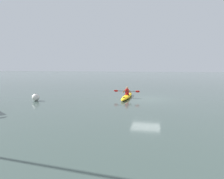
{
  "coord_description": "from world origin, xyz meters",
  "views": [
    {
      "loc": [
        -0.98,
        18.0,
        2.91
      ],
      "look_at": [
        2.48,
        2.56,
        1.06
      ],
      "focal_mm": 33.16,
      "sensor_mm": 36.0,
      "label": 1
    }
  ],
  "objects": [
    {
      "name": "mooring_buoy_channel_marker",
      "position": [
        8.82,
        2.98,
        0.3
      ],
      "size": [
        0.6,
        0.6,
        0.64
      ],
      "color": "silver",
      "rests_on": "ground"
    },
    {
      "name": "kayaker",
      "position": [
        1.72,
        -0.24,
        0.6
      ],
      "size": [
        2.34,
        0.42,
        0.72
      ],
      "color": "red",
      "rests_on": "kayak"
    },
    {
      "name": "kayak",
      "position": [
        1.73,
        -0.19,
        0.15
      ],
      "size": [
        0.67,
        4.63,
        0.29
      ],
      "color": "#EAB214",
      "rests_on": "ground"
    },
    {
      "name": "ground_plane",
      "position": [
        0.0,
        0.0,
        0.0
      ],
      "size": [
        160.0,
        160.0,
        0.0
      ],
      "primitive_type": "plane",
      "color": "#384742"
    }
  ]
}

